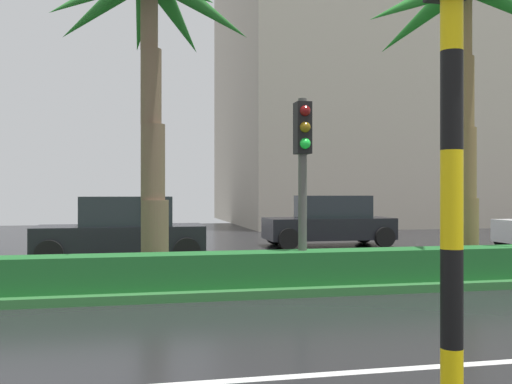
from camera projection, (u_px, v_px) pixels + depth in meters
The scene contains 7 objects.
palm_tree_centre_left at pixel (149, 23), 11.49m from camera, with size 4.32×4.54×6.64m.
palm_tree_centre at pixel (466, 23), 12.37m from camera, with size 4.83×4.57×6.75m.
traffic_signal_median_right at pixel (303, 156), 10.50m from camera, with size 0.28×0.43×3.42m.
traffic_signal_foreground at pixel (450, 40), 4.07m from camera, with size 0.28×0.43×4.25m.
car_in_traffic_second at pixel (122, 231), 14.86m from camera, with size 4.30×2.02×1.72m.
car_in_traffic_third at pixel (330, 222), 19.36m from camera, with size 4.30×2.02×1.72m.
building_far_right at pixel (369, 92), 35.51m from camera, with size 17.52×15.16×16.22m.
Camera 1 is at (3.90, -3.40, 1.82)m, focal length 39.80 mm.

